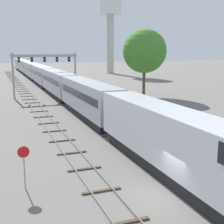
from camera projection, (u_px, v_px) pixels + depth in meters
name	position (u px, v px, depth m)	size (l,w,h in m)	color
ground_plane	(165.00, 196.00, 19.54)	(400.00, 400.00, 0.00)	slate
track_main	(45.00, 87.00, 75.26)	(2.60, 200.00, 0.16)	slate
track_near	(31.00, 101.00, 55.00)	(2.60, 160.00, 0.16)	slate
passenger_train	(42.00, 75.00, 78.42)	(3.04, 140.60, 4.80)	silver
signal_gantry	(45.00, 65.00, 58.51)	(12.10, 0.49, 8.34)	#999BA0
water_tower	(110.00, 15.00, 114.21)	(8.35, 8.35, 27.79)	beige
stop_sign	(24.00, 161.00, 20.22)	(0.76, 0.08, 2.88)	gray
trackside_tree_left	(144.00, 51.00, 60.07)	(8.37, 8.37, 12.75)	brown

